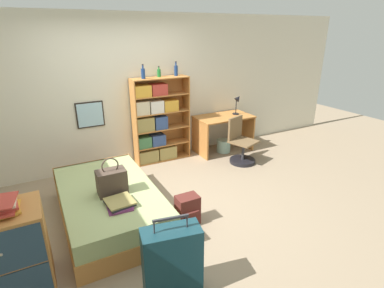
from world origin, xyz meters
TOP-DOWN VIEW (x-y plane):
  - ground_plane at (0.00, 0.00)m, footprint 14.00×14.00m
  - wall_back at (-0.00, 1.68)m, footprint 10.00×0.09m
  - bed at (-0.67, 0.02)m, footprint 1.14×1.94m
  - handbag at (-0.64, -0.14)m, footprint 0.34×0.21m
  - book_stack_on_bed at (-0.64, -0.46)m, footprint 0.32×0.36m
  - suitcase at (-0.45, -1.46)m, footprint 0.56×0.33m
  - dresser at (-1.74, -0.73)m, footprint 0.67×0.56m
  - bookcase at (0.57, 1.48)m, footprint 1.03×0.30m
  - bottle_green at (0.39, 1.46)m, footprint 0.07×0.07m
  - bottle_brown at (0.70, 1.52)m, footprint 0.06×0.06m
  - bottle_clear at (1.02, 1.51)m, footprint 0.06×0.06m
  - desk at (1.94, 1.31)m, footprint 1.12×0.65m
  - desk_lamp at (2.26, 1.31)m, footprint 0.18×0.13m
  - desk_chair at (1.92, 0.68)m, footprint 0.55×0.55m
  - backpack at (0.18, -0.55)m, footprint 0.28×0.23m
  - waste_bin at (1.92, 1.24)m, footprint 0.28×0.28m

SIDE VIEW (x-z plane):
  - ground_plane at x=0.00m, z-range 0.00..0.00m
  - waste_bin at x=1.92m, z-range 0.00..0.25m
  - backpack at x=0.18m, z-range 0.00..0.38m
  - bed at x=-0.67m, z-range 0.00..0.45m
  - desk_chair at x=1.92m, z-range -0.16..0.68m
  - suitcase at x=-0.45m, z-range -0.06..0.78m
  - dresser at x=-1.74m, z-range 0.00..0.86m
  - book_stack_on_bed at x=-0.64m, z-range 0.45..0.52m
  - desk at x=1.94m, z-range 0.14..0.86m
  - handbag at x=-0.64m, z-range 0.38..0.84m
  - bookcase at x=0.57m, z-range -0.04..1.50m
  - desk_lamp at x=2.26m, z-range 0.79..1.19m
  - wall_back at x=0.00m, z-range 0.00..2.60m
  - bottle_brown at x=0.70m, z-range 1.52..1.71m
  - bottle_green at x=0.39m, z-range 1.52..1.76m
  - bottle_clear at x=1.02m, z-range 1.51..1.77m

